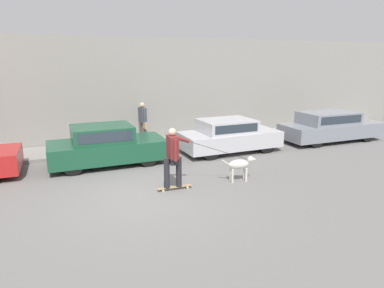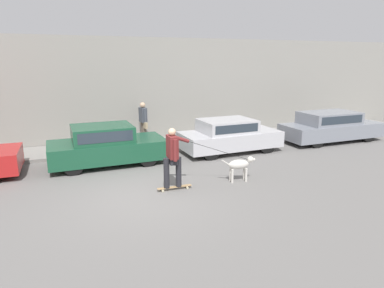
% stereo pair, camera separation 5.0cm
% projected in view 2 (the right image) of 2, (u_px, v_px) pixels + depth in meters
% --- Properties ---
extents(ground_plane, '(36.00, 36.00, 0.00)m').
position_uv_depth(ground_plane, '(147.00, 195.00, 9.19)').
color(ground_plane, slate).
extents(back_wall, '(32.00, 0.30, 4.49)m').
position_uv_depth(back_wall, '(109.00, 91.00, 14.55)').
color(back_wall, gray).
rests_on(back_wall, ground_plane).
extents(sidewalk_curb, '(30.00, 2.03, 0.13)m').
position_uv_depth(sidewalk_curb, '(116.00, 147.00, 13.99)').
color(sidewalk_curb, gray).
rests_on(sidewalk_curb, ground_plane).
extents(parked_car_1, '(3.96, 1.87, 1.38)m').
position_uv_depth(parked_car_1, '(107.00, 146.00, 11.79)').
color(parked_car_1, black).
rests_on(parked_car_1, ground_plane).
extents(parked_car_2, '(3.97, 1.89, 1.30)m').
position_uv_depth(parked_car_2, '(229.00, 136.00, 13.44)').
color(parked_car_2, black).
rests_on(parked_car_2, ground_plane).
extents(parked_car_3, '(4.60, 1.74, 1.33)m').
position_uv_depth(parked_car_3, '(331.00, 127.00, 15.18)').
color(parked_car_3, black).
rests_on(parked_car_3, ground_plane).
extents(dog, '(1.04, 0.36, 0.76)m').
position_uv_depth(dog, '(240.00, 165.00, 10.14)').
color(dog, beige).
rests_on(dog, ground_plane).
extents(skateboarder, '(2.86, 0.66, 1.76)m').
position_uv_depth(skateboarder, '(173.00, 156.00, 9.35)').
color(skateboarder, beige).
rests_on(skateboarder, ground_plane).
extents(pedestrian_with_bag, '(0.28, 0.73, 1.68)m').
position_uv_depth(pedestrian_with_bag, '(143.00, 120.00, 14.53)').
color(pedestrian_with_bag, brown).
rests_on(pedestrian_with_bag, sidewalk_curb).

